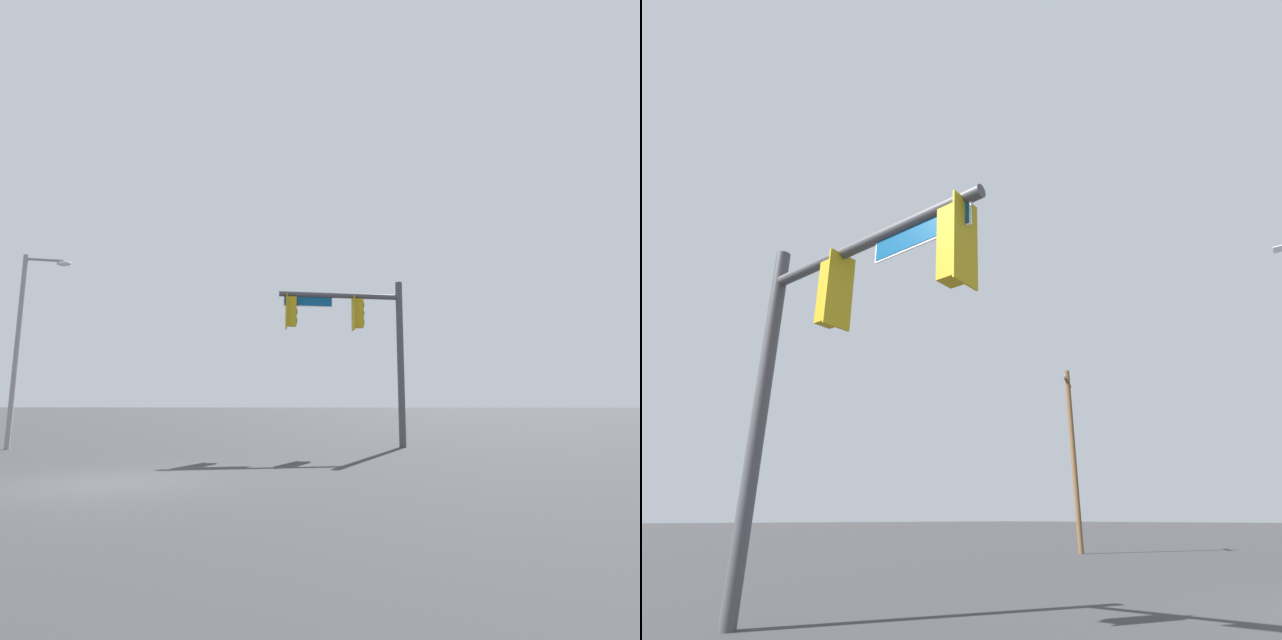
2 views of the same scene
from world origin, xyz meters
TOP-DOWN VIEW (x-y plane):
  - ground_plane at (0.00, 0.00)m, footprint 400.00×400.00m
  - signal_pole_near at (-5.47, -8.45)m, footprint 4.70×1.25m
  - street_lamp at (6.88, -7.27)m, footprint 1.63×0.59m

SIDE VIEW (x-z plane):
  - ground_plane at x=0.00m, z-range 0.00..0.00m
  - street_lamp at x=6.88m, z-range 0.54..7.64m
  - signal_pole_near at x=-5.47m, z-range 1.19..7.44m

